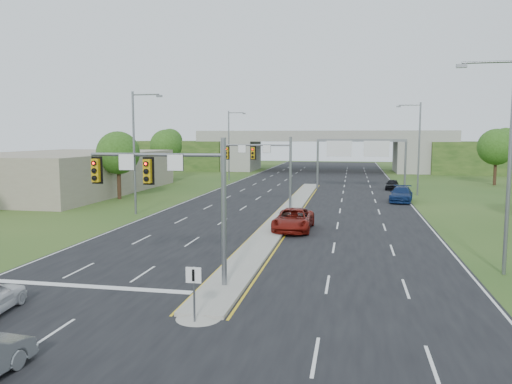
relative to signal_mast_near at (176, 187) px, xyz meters
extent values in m
plane|color=#254518|center=(2.26, 0.07, -4.73)|extent=(240.00, 240.00, 0.00)
cube|color=black|center=(2.26, 35.07, -4.72)|extent=(24.00, 160.00, 0.02)
cube|color=gray|center=(2.26, 23.07, -4.63)|extent=(2.00, 54.00, 0.16)
cone|color=gray|center=(2.26, -3.93, -4.63)|extent=(2.00, 2.00, 0.16)
cube|color=gold|center=(1.11, 23.07, -4.70)|extent=(0.12, 54.00, 0.01)
cube|color=gold|center=(3.41, 23.07, -4.70)|extent=(0.12, 54.00, 0.01)
cube|color=silver|center=(-9.54, 35.07, -4.70)|extent=(0.12, 160.00, 0.01)
cube|color=silver|center=(14.06, 35.07, -4.70)|extent=(0.12, 160.00, 0.01)
cube|color=silver|center=(-4.24, -0.93, -4.70)|extent=(10.50, 0.50, 0.01)
cylinder|color=slate|center=(2.26, 0.07, -1.23)|extent=(0.24, 0.24, 7.00)
cylinder|color=slate|center=(-0.99, 0.07, 1.47)|extent=(6.50, 0.16, 0.16)
cube|color=#BE940B|center=(-1.31, -0.18, 0.72)|extent=(0.35, 0.25, 1.10)
cube|color=#BE940B|center=(-3.91, -0.18, 0.72)|extent=(0.35, 0.25, 1.10)
cube|color=black|center=(-1.31, -0.04, 0.72)|extent=(0.55, 0.04, 1.30)
cube|color=black|center=(-3.91, -0.04, 0.72)|extent=(0.55, 0.04, 1.30)
sphere|color=#FF0C05|center=(-1.31, -0.31, 1.07)|extent=(0.20, 0.20, 0.20)
sphere|color=#FF0C05|center=(-3.91, -0.31, 1.07)|extent=(0.20, 0.20, 0.20)
cube|color=white|center=(-2.42, -0.03, 1.12)|extent=(0.75, 0.04, 0.75)
cube|color=white|center=(-0.01, -0.03, 1.12)|extent=(0.75, 0.04, 0.75)
cylinder|color=slate|center=(2.26, 25.07, -1.23)|extent=(0.24, 0.24, 7.00)
cylinder|color=slate|center=(-0.99, 25.07, 1.47)|extent=(6.50, 0.16, 0.16)
cube|color=#BE940B|center=(-1.31, 24.82, 0.72)|extent=(0.35, 0.25, 1.10)
cube|color=#BE940B|center=(-3.91, 24.82, 0.72)|extent=(0.35, 0.25, 1.10)
cube|color=black|center=(-1.31, 24.96, 0.72)|extent=(0.55, 0.04, 1.30)
cube|color=black|center=(-3.91, 24.96, 0.72)|extent=(0.55, 0.04, 1.30)
sphere|color=#FF0C05|center=(-1.31, 24.69, 1.07)|extent=(0.20, 0.20, 0.20)
sphere|color=#FF0C05|center=(-3.91, 24.69, 1.07)|extent=(0.20, 0.20, 0.20)
cube|color=white|center=(-2.42, 24.97, 1.12)|extent=(0.75, 0.04, 0.75)
cube|color=white|center=(-0.01, 24.97, 1.12)|extent=(0.75, 0.04, 0.75)
cylinder|color=slate|center=(2.26, -4.43, -3.63)|extent=(0.08, 0.08, 2.20)
cube|color=white|center=(2.26, -4.48, -2.83)|extent=(0.60, 0.04, 0.60)
cube|color=black|center=(2.26, -4.51, -2.83)|extent=(0.10, 0.02, 0.45)
cylinder|color=slate|center=(3.46, 45.07, -1.43)|extent=(0.28, 0.28, 6.60)
cylinder|color=slate|center=(14.76, 45.07, -1.43)|extent=(0.28, 0.28, 6.60)
cube|color=slate|center=(9.11, 45.07, 1.77)|extent=(11.50, 0.35, 0.35)
cube|color=#0B521E|center=(6.26, 44.87, 0.67)|extent=(3.20, 0.08, 2.00)
cube|color=#0B521E|center=(11.06, 44.87, 0.67)|extent=(3.20, 0.08, 2.00)
cube|color=silver|center=(6.26, 44.82, 0.67)|extent=(3.30, 0.03, 2.10)
cube|color=silver|center=(11.06, 44.82, 0.67)|extent=(3.30, 0.03, 2.10)
cube|color=gray|center=(-14.74, 80.07, -1.73)|extent=(6.00, 12.00, 6.00)
cube|color=gray|center=(19.26, 80.07, -1.73)|extent=(6.00, 12.00, 6.00)
cube|color=#254518|center=(-27.74, 80.07, -1.73)|extent=(20.00, 14.00, 6.00)
cube|color=#254518|center=(32.26, 80.07, -1.73)|extent=(20.00, 14.00, 6.00)
cube|color=gray|center=(2.26, 80.07, 1.87)|extent=(50.00, 12.00, 1.20)
cube|color=gray|center=(2.26, 74.27, 2.92)|extent=(50.00, 0.40, 0.90)
cube|color=gray|center=(2.26, 85.87, 2.92)|extent=(50.00, 0.40, 0.90)
cylinder|color=slate|center=(-11.24, 20.07, 0.77)|extent=(0.20, 0.20, 11.00)
cylinder|color=slate|center=(-9.99, 20.07, 5.97)|extent=(2.50, 0.12, 0.12)
cube|color=slate|center=(-8.74, 20.07, 5.82)|extent=(0.50, 0.25, 0.18)
cylinder|color=slate|center=(-11.24, 55.07, 0.77)|extent=(0.20, 0.20, 11.00)
cylinder|color=slate|center=(-9.99, 55.07, 5.97)|extent=(2.50, 0.12, 0.12)
cube|color=slate|center=(-8.74, 55.07, 5.82)|extent=(0.50, 0.25, 0.18)
cylinder|color=slate|center=(15.76, 5.07, 0.77)|extent=(0.20, 0.20, 11.00)
cylinder|color=slate|center=(14.51, 5.07, 5.97)|extent=(2.50, 0.12, 0.12)
cube|color=slate|center=(13.26, 5.07, 5.82)|extent=(0.50, 0.25, 0.18)
cylinder|color=slate|center=(15.76, 40.07, 0.77)|extent=(0.20, 0.20, 11.00)
cylinder|color=slate|center=(14.51, 40.07, 5.97)|extent=(2.50, 0.12, 0.12)
cube|color=slate|center=(13.26, 40.07, 5.82)|extent=(0.50, 0.25, 0.18)
cylinder|color=#382316|center=(-17.74, 30.07, -2.73)|extent=(0.44, 0.44, 4.00)
sphere|color=#244612|center=(-17.74, 30.07, 0.47)|extent=(4.80, 4.80, 4.80)
cylinder|color=#382316|center=(-21.74, 55.07, -2.60)|extent=(0.44, 0.44, 4.25)
sphere|color=#244612|center=(-21.74, 55.07, 0.80)|extent=(5.20, 5.20, 5.20)
cylinder|color=#382316|center=(28.26, 55.07, -2.60)|extent=(0.44, 0.44, 4.25)
sphere|color=#244612|center=(28.26, 55.07, 0.80)|extent=(5.20, 5.20, 5.20)
cylinder|color=#382316|center=(-35.74, 94.07, -2.48)|extent=(0.44, 0.44, 4.50)
sphere|color=#244612|center=(-35.74, 94.07, 1.12)|extent=(6.00, 6.00, 6.00)
cylinder|color=#382316|center=(-21.74, 94.07, -2.60)|extent=(0.44, 0.44, 4.25)
sphere|color=#244612|center=(-21.74, 94.07, 0.80)|extent=(5.60, 5.60, 5.60)
cylinder|color=#382316|center=(26.26, 94.07, -2.60)|extent=(0.44, 0.44, 4.25)
sphere|color=#244612|center=(26.26, 94.07, 0.80)|extent=(5.60, 5.60, 5.60)
cylinder|color=#382316|center=(40.26, 94.07, -2.48)|extent=(0.44, 0.44, 4.50)
sphere|color=#244612|center=(40.26, 94.07, 1.12)|extent=(6.00, 6.00, 6.00)
cube|color=gray|center=(-27.74, 35.07, -2.23)|extent=(18.00, 30.00, 5.00)
imported|color=maroon|center=(3.76, 14.89, -3.89)|extent=(2.79, 5.90, 1.63)
imported|color=#0C204D|center=(13.26, 33.48, -3.90)|extent=(3.05, 5.82, 1.61)
imported|color=black|center=(13.26, 46.07, -4.03)|extent=(2.14, 4.13, 1.34)
camera|label=1|loc=(7.99, -21.84, 2.34)|focal=35.00mm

